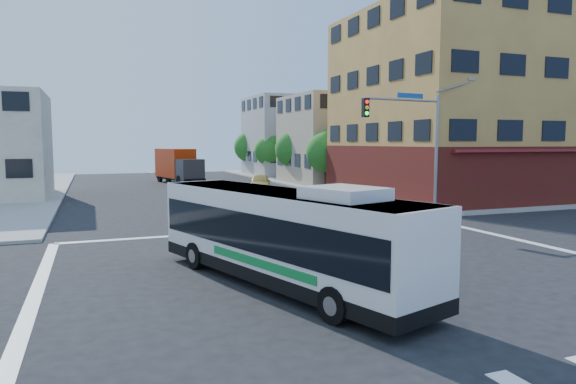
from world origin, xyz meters
name	(u,v)px	position (x,y,z in m)	size (l,w,h in m)	color
ground	(363,278)	(0.00, 0.00, 0.00)	(120.00, 120.00, 0.00)	black
sidewalk_ne	(477,178)	(35.00, 35.00, 0.07)	(50.00, 50.00, 0.15)	gray
corner_building_ne	(473,121)	(19.99, 18.48, 5.89)	(18.10, 15.44, 14.00)	#C09045
building_east_near	(346,140)	(16.98, 33.98, 4.51)	(12.06, 10.06, 9.00)	tan
building_east_far	(296,137)	(16.98, 47.98, 5.01)	(12.06, 10.06, 10.00)	#9E9E99
signal_mast_ne	(414,130)	(9.08, 10.62, 4.98)	(7.91, 1.13, 8.07)	gray
street_tree_a	(327,150)	(11.90, 27.92, 3.59)	(3.60, 3.60, 5.53)	#332112
street_tree_b	(294,147)	(11.90, 35.92, 3.75)	(3.80, 3.80, 5.79)	#332112
street_tree_c	(269,149)	(11.90, 43.92, 3.46)	(3.40, 3.40, 5.29)	#332112
street_tree_d	(250,145)	(11.90, 51.92, 3.88)	(4.00, 4.00, 6.03)	#332112
transit_bus	(282,235)	(-2.69, 0.16, 1.53)	(5.35, 10.79, 3.14)	black
box_truck	(179,167)	(0.57, 40.07, 1.74)	(4.09, 8.28, 3.59)	#29282E
parked_car	(260,182)	(5.82, 28.72, 0.76)	(1.79, 4.46, 1.52)	tan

